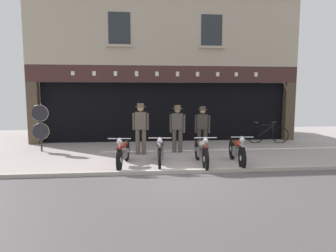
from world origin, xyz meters
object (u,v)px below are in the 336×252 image
(salesman_left, at_px, (141,126))
(leaning_bicycle, at_px, (268,134))
(tyre_sign_pole, at_px, (40,123))
(motorcycle_left, at_px, (123,152))
(motorcycle_center, at_px, (201,151))
(advert_board_near, at_px, (221,104))
(motorcycle_center_left, at_px, (160,151))
(salesman_right, at_px, (202,126))
(motorcycle_center_right, at_px, (237,150))
(shopkeeper_center, at_px, (177,126))

(salesman_left, distance_m, leaning_bicycle, 5.77)
(salesman_left, height_order, tyre_sign_pole, salesman_left)
(motorcycle_left, xyz_separation_m, motorcycle_center, (2.29, -0.13, 0.01))
(motorcycle_center, bearing_deg, leaning_bicycle, -134.18)
(tyre_sign_pole, relative_size, advert_board_near, 1.62)
(motorcycle_center_left, relative_size, salesman_right, 1.20)
(motorcycle_center_left, height_order, salesman_right, salesman_right)
(tyre_sign_pole, bearing_deg, motorcycle_center_right, -21.50)
(motorcycle_center, relative_size, advert_board_near, 1.95)
(motorcycle_center, height_order, tyre_sign_pole, tyre_sign_pole)
(shopkeeper_center, bearing_deg, advert_board_near, -119.17)
(motorcycle_left, distance_m, motorcycle_center_left, 1.09)
(motorcycle_center_left, bearing_deg, salesman_right, -125.44)
(motorcycle_center, distance_m, salesman_right, 2.23)
(motorcycle_left, relative_size, advert_board_near, 1.84)
(motorcycle_center_right, relative_size, salesman_left, 1.11)
(motorcycle_center_left, xyz_separation_m, leaning_bicycle, (4.88, 3.33, -0.04))
(motorcycle_center_right, distance_m, leaning_bicycle, 4.34)
(salesman_left, bearing_deg, advert_board_near, -138.22)
(tyre_sign_pole, bearing_deg, motorcycle_center, -25.40)
(advert_board_near, bearing_deg, tyre_sign_pole, -165.08)
(salesman_left, distance_m, tyre_sign_pole, 3.74)
(salesman_left, bearing_deg, motorcycle_left, 76.30)
(motorcycle_center, height_order, salesman_right, salesman_right)
(motorcycle_center, distance_m, leaning_bicycle, 5.07)
(salesman_left, xyz_separation_m, advert_board_near, (3.66, 2.80, 0.63))
(motorcycle_center_left, relative_size, tyre_sign_pole, 1.15)
(motorcycle_center_right, distance_m, tyre_sign_pole, 7.02)
(motorcycle_center, bearing_deg, advert_board_near, -110.35)
(motorcycle_center, distance_m, advert_board_near, 5.03)
(motorcycle_center_right, height_order, salesman_right, salesman_right)
(salesman_left, bearing_deg, shopkeeper_center, -165.63)
(motorcycle_left, bearing_deg, advert_board_near, -127.37)
(salesman_left, distance_m, salesman_right, 2.31)
(tyre_sign_pole, bearing_deg, motorcycle_center_left, -29.81)
(motorcycle_center_right, bearing_deg, advert_board_near, -93.76)
(motorcycle_center_left, bearing_deg, advert_board_near, -119.83)
(salesman_right, relative_size, tyre_sign_pole, 0.96)
(motorcycle_left, bearing_deg, tyre_sign_pole, -31.88)
(motorcycle_center, relative_size, tyre_sign_pole, 1.21)
(motorcycle_center, height_order, shopkeeper_center, shopkeeper_center)
(motorcycle_left, distance_m, advert_board_near, 6.17)
(salesman_left, relative_size, salesman_right, 1.08)
(motorcycle_center_left, xyz_separation_m, shopkeeper_center, (0.74, 1.79, 0.53))
(motorcycle_center_right, height_order, shopkeeper_center, shopkeeper_center)
(motorcycle_center_right, height_order, advert_board_near, advert_board_near)
(motorcycle_left, distance_m, leaning_bicycle, 6.85)
(advert_board_near, bearing_deg, salesman_right, -120.06)
(motorcycle_center_left, xyz_separation_m, motorcycle_center, (1.20, -0.16, 0.01))
(motorcycle_left, relative_size, motorcycle_center, 0.94)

